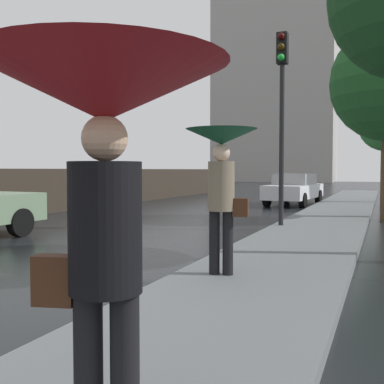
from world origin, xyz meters
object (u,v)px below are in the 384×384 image
at_px(pedestrian_with_umbrella_near, 222,162).
at_px(traffic_light, 282,94).
at_px(pedestrian_with_umbrella_far, 104,133).
at_px(car_white_mid_road, 294,189).

distance_m(pedestrian_with_umbrella_near, traffic_light, 6.08).
relative_size(pedestrian_with_umbrella_far, traffic_light, 0.40).
bearing_deg(pedestrian_with_umbrella_far, pedestrian_with_umbrella_near, -93.19).
bearing_deg(pedestrian_with_umbrella_near, traffic_light, -93.94).
height_order(pedestrian_with_umbrella_near, traffic_light, traffic_light).
relative_size(car_white_mid_road, pedestrian_with_umbrella_near, 2.42).
height_order(car_white_mid_road, pedestrian_with_umbrella_near, pedestrian_with_umbrella_near).
xyz_separation_m(pedestrian_with_umbrella_near, pedestrian_with_umbrella_far, (0.76, -3.98, 0.07)).
bearing_deg(pedestrian_with_umbrella_near, pedestrian_with_umbrella_far, 92.95).
xyz_separation_m(pedestrian_with_umbrella_far, traffic_light, (-1.17, 9.78, 1.70)).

